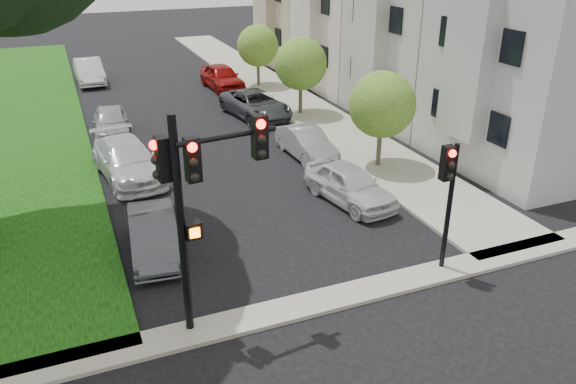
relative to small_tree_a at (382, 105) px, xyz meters
name	(u,v)px	position (x,y,z in m)	size (l,w,h in m)	color
ground	(366,347)	(-6.20, -9.97, -2.75)	(140.00, 140.00, 0.00)	black
grass_strip	(4,116)	(-15.20, 14.03, -2.69)	(8.00, 44.00, 0.12)	black
sidewalk_right	(273,89)	(0.55, 14.03, -2.69)	(3.50, 44.00, 0.12)	#9F9B8E
sidewalk_cross	(330,299)	(-6.20, -7.97, -2.69)	(60.00, 1.00, 0.12)	#9F9B8E
small_tree_a	(382,105)	(0.00, 0.00, 0.00)	(2.76, 2.76, 4.14)	#4D4134
small_tree_b	(301,64)	(0.00, 8.37, 0.06)	(2.82, 2.82, 4.23)	#4D4134
small_tree_c	(258,46)	(0.00, 15.28, -0.12)	(2.64, 2.64, 3.97)	#4D4134
traffic_signal_main	(197,186)	(-9.56, -7.73, 1.14)	(2.77, 0.72, 5.65)	black
traffic_signal_secondary	(448,185)	(-2.55, -7.78, 0.01)	(0.50, 0.40, 3.96)	black
car_parked_0	(350,184)	(-2.77, -2.59, -2.04)	(1.68, 4.17, 1.42)	silver
car_parked_1	(306,143)	(-2.35, 2.27, -2.10)	(1.39, 3.98, 1.31)	#999BA0
car_parked_2	(256,104)	(-2.41, 8.92, -2.05)	(2.35, 5.10, 1.42)	#3F4247
car_parked_3	(222,77)	(-2.38, 15.56, -1.97)	(1.85, 4.60, 1.57)	maroon
car_parked_5	(154,235)	(-10.13, -3.61, -2.10)	(1.40, 4.00, 1.32)	#3F4247
car_parked_6	(127,160)	(-10.03, 2.93, -1.99)	(2.13, 5.24, 1.52)	silver
car_parked_7	(111,122)	(-10.05, 8.64, -2.05)	(1.66, 4.12, 1.40)	#999BA0
car_parked_9	(89,71)	(-10.15, 20.52, -1.97)	(1.66, 4.77, 1.57)	silver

